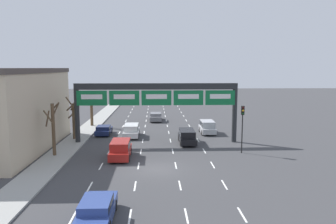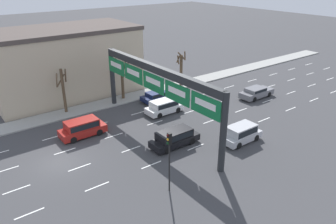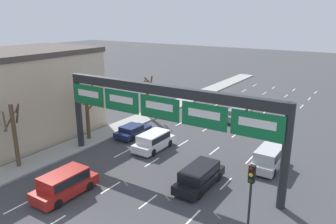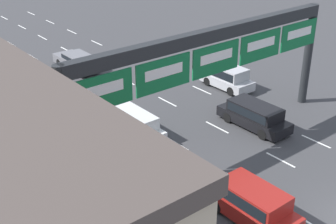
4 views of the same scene
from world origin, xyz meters
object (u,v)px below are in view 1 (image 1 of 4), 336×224
suv_white (131,130)px  tree_bare_second (92,109)px  sign_gantry (156,96)px  suv_red (121,148)px  suv_black (187,136)px  traffic_light_near_gantry (243,120)px  suv_silver (207,126)px  car_blue (97,209)px  tree_bare_closest (53,126)px  car_grey (156,116)px  tree_bare_third (74,117)px  car_navy (104,130)px

suv_white → tree_bare_second: size_ratio=0.88×
sign_gantry → suv_red: size_ratio=4.16×
suv_black → traffic_light_near_gantry: traffic_light_near_gantry is taller
traffic_light_near_gantry → tree_bare_second: bearing=138.8°
suv_red → suv_silver: bearing=48.6°
suv_red → suv_black: (6.98, 6.06, -0.08)m
sign_gantry → car_blue: (-3.44, -19.61, -4.63)m
tree_bare_second → sign_gantry: bearing=-49.1°
suv_silver → car_blue: size_ratio=0.90×
suv_red → tree_bare_second: size_ratio=0.91×
suv_red → tree_bare_closest: tree_bare_closest is taller
car_grey → tree_bare_third: 17.09m
suv_black → car_grey: (-3.55, 16.11, -0.14)m
car_grey → tree_bare_second: tree_bare_second is taller
car_navy → sign_gantry: bearing=-35.1°
car_blue → car_grey: bearing=84.5°
suv_black → tree_bare_closest: bearing=-158.8°
tree_bare_third → suv_silver: bearing=11.1°
suv_black → traffic_light_near_gantry: 7.33m
sign_gantry → suv_silver: 9.55m
suv_black → car_blue: suv_black is taller
suv_black → car_grey: 16.50m
traffic_light_near_gantry → tree_bare_closest: 18.68m
suv_silver → car_blue: bearing=-112.3°
traffic_light_near_gantry → tree_bare_second: 24.12m
car_grey → sign_gantry: bearing=-89.8°
tree_bare_second → tree_bare_third: tree_bare_third is taller
suv_red → traffic_light_near_gantry: 12.47m
suv_silver → traffic_light_near_gantry: bearing=-79.2°
traffic_light_near_gantry → tree_bare_closest: size_ratio=0.93×
suv_black → tree_bare_second: (-12.98, 11.34, 1.80)m
suv_silver → traffic_light_near_gantry: traffic_light_near_gantry is taller
suv_white → car_grey: size_ratio=0.90×
suv_red → car_grey: bearing=81.2°
sign_gantry → suv_black: size_ratio=3.87×
sign_gantry → car_navy: bearing=144.9°
suv_white → suv_silver: bearing=10.5°
suv_black → tree_bare_third: bearing=170.3°
tree_bare_second → suv_white: bearing=-50.3°
suv_red → car_grey: size_ratio=0.93×
tree_bare_closest → suv_white: bearing=52.4°
car_navy → tree_bare_third: size_ratio=0.75×
tree_bare_closest → tree_bare_second: tree_bare_closest is taller
suv_silver → tree_bare_third: tree_bare_third is taller
suv_silver → car_grey: 12.57m
suv_silver → tree_bare_third: bearing=-168.9°
suv_red → tree_bare_closest: 6.90m
car_grey → tree_bare_second: (-9.44, -4.77, 1.94)m
traffic_light_near_gantry → tree_bare_third: size_ratio=0.91×
suv_red → car_grey: suv_red is taller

